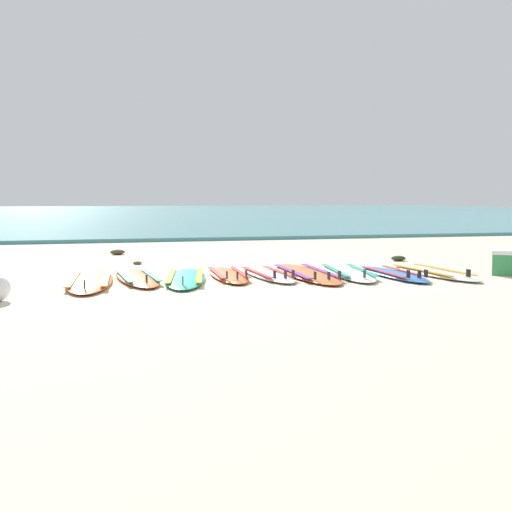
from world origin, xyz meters
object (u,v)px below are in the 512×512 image
object	(u,v)px
surfboard_0	(90,281)
surfboard_1	(137,278)
surfboard_3	(228,275)
surfboard_8	(432,272)
surfboard_5	(306,273)
surfboard_7	(393,274)
surfboard_4	(268,274)
surfboard_2	(185,278)
cooler_box	(508,263)
surfboard_6	(348,272)

from	to	relation	value
surfboard_0	surfboard_1	size ratio (longest dim) A/B	1.15
surfboard_3	surfboard_8	size ratio (longest dim) A/B	0.89
surfboard_3	surfboard_8	distance (m)	3.16
surfboard_8	surfboard_3	bearing A→B (deg)	171.31
surfboard_5	surfboard_7	xyz separation A→B (m)	(1.25, -0.40, 0.00)
surfboard_4	surfboard_8	world-z (taller)	same
surfboard_0	surfboard_2	bearing A→B (deg)	-1.93
surfboard_1	surfboard_3	distance (m)	1.34
surfboard_2	surfboard_7	distance (m)	3.13
surfboard_3	cooler_box	bearing A→B (deg)	-11.06
surfboard_2	surfboard_3	world-z (taller)	same
surfboard_6	surfboard_8	bearing A→B (deg)	-13.42
surfboard_0	cooler_box	size ratio (longest dim) A/B	4.52
surfboard_2	surfboard_3	xyz separation A→B (m)	(0.67, 0.20, 0.00)
surfboard_5	surfboard_4	bearing A→B (deg)	178.28
surfboard_2	surfboard_6	bearing A→B (deg)	0.61
surfboard_7	cooler_box	bearing A→B (deg)	-9.80
surfboard_4	surfboard_5	distance (m)	0.60
surfboard_4	surfboard_5	world-z (taller)	same
surfboard_3	surfboard_5	bearing A→B (deg)	-5.48
surfboard_0	surfboard_7	distance (m)	4.45
surfboard_5	cooler_box	bearing A→B (deg)	-13.22
surfboard_2	surfboard_5	distance (m)	1.87
surfboard_1	surfboard_6	xyz separation A→B (m)	(3.19, -0.18, -0.00)
surfboard_3	surfboard_4	xyz separation A→B (m)	(0.59, -0.10, -0.00)
surfboard_1	surfboard_7	world-z (taller)	same
surfboard_0	surfboard_5	bearing A→B (deg)	0.76
surfboard_5	surfboard_7	bearing A→B (deg)	-17.89
surfboard_1	surfboard_2	xyz separation A→B (m)	(0.67, -0.21, -0.00)
surfboard_1	surfboard_6	world-z (taller)	same
surfboard_3	surfboard_8	world-z (taller)	same
surfboard_2	surfboard_5	xyz separation A→B (m)	(1.86, 0.09, 0.00)
surfboard_2	surfboard_8	bearing A→B (deg)	-4.16
cooler_box	surfboard_1	bearing A→B (deg)	171.52
surfboard_0	surfboard_2	world-z (taller)	same
surfboard_4	surfboard_6	distance (m)	1.26
surfboard_0	surfboard_3	bearing A→B (deg)	4.49
surfboard_2	surfboard_8	xyz separation A→B (m)	(3.79, -0.28, 0.00)
surfboard_8	surfboard_2	bearing A→B (deg)	175.84
surfboard_1	surfboard_0	bearing A→B (deg)	-166.20
surfboard_5	surfboard_7	world-z (taller)	same
surfboard_0	surfboard_1	distance (m)	0.68
surfboard_4	surfboard_7	distance (m)	1.90
surfboard_3	surfboard_8	bearing A→B (deg)	-8.69
surfboard_3	surfboard_6	xyz separation A→B (m)	(1.85, -0.17, -0.00)
surfboard_1	surfboard_7	size ratio (longest dim) A/B	1.09
surfboard_0	surfboard_2	xyz separation A→B (m)	(1.32, -0.04, 0.00)
surfboard_0	surfboard_6	distance (m)	3.85
surfboard_1	surfboard_4	size ratio (longest dim) A/B	1.08
surfboard_4	surfboard_6	bearing A→B (deg)	-3.54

